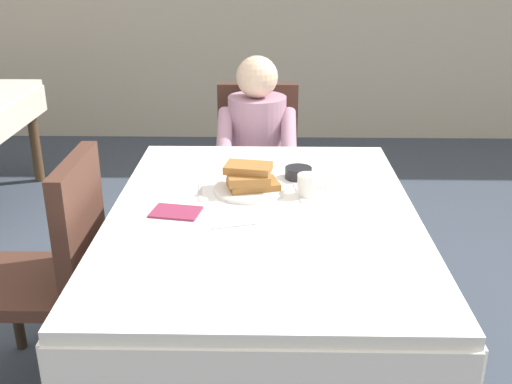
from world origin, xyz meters
TOP-DOWN VIEW (x-y plane):
  - ground_plane at (0.00, 0.00)m, footprint 14.00×14.00m
  - dining_table_main at (0.00, 0.00)m, footprint 1.12×1.52m
  - chair_diner at (-0.04, 1.17)m, footprint 0.44×0.45m
  - diner_person at (-0.04, 1.01)m, footprint 0.40×0.43m
  - chair_left_side at (-0.77, 0.00)m, footprint 0.45×0.44m
  - plate_breakfast at (-0.05, 0.19)m, footprint 0.28×0.28m
  - breakfast_stack at (-0.05, 0.19)m, footprint 0.22×0.17m
  - cup_coffee at (0.17, 0.15)m, footprint 0.11×0.08m
  - bowl_butter at (0.14, 0.34)m, footprint 0.11×0.11m
  - fork_left_of_plate at (-0.24, 0.17)m, footprint 0.03×0.18m
  - knife_right_of_plate at (0.14, 0.17)m, footprint 0.04×0.20m
  - spoon_near_edge at (-0.10, -0.13)m, footprint 0.15×0.06m
  - napkin_folded at (-0.31, -0.03)m, footprint 0.19×0.15m

SIDE VIEW (x-z plane):
  - ground_plane at x=0.00m, z-range 0.00..0.00m
  - chair_diner at x=-0.04m, z-range 0.06..0.99m
  - chair_left_side at x=-0.77m, z-range 0.06..0.99m
  - dining_table_main at x=0.00m, z-range 0.28..1.02m
  - diner_person at x=-0.04m, z-range 0.11..1.23m
  - fork_left_of_plate at x=-0.24m, z-range 0.74..0.74m
  - knife_right_of_plate at x=0.14m, z-range 0.74..0.74m
  - spoon_near_edge at x=-0.10m, z-range 0.74..0.74m
  - napkin_folded at x=-0.31m, z-range 0.74..0.75m
  - plate_breakfast at x=-0.05m, z-range 0.74..0.76m
  - bowl_butter at x=0.14m, z-range 0.74..0.78m
  - cup_coffee at x=0.17m, z-range 0.74..0.83m
  - breakfast_stack at x=-0.05m, z-range 0.75..0.84m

